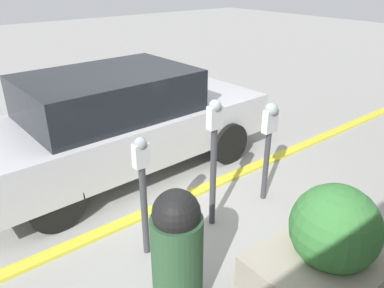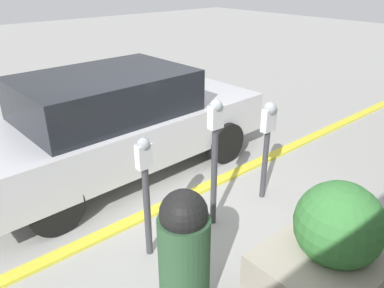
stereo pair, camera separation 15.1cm
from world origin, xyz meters
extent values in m
plane|color=#999993|center=(0.00, 0.00, 0.00)|extent=(40.00, 40.00, 0.00)
cube|color=gold|center=(0.00, 0.08, 0.02)|extent=(13.50, 0.16, 0.04)
cylinder|color=#38383D|center=(-0.89, -0.49, 0.52)|extent=(0.07, 0.07, 1.04)
cube|color=silver|center=(-0.89, -0.49, 1.16)|extent=(0.15, 0.09, 0.25)
sphere|color=gray|center=(-0.89, -0.49, 1.28)|extent=(0.13, 0.13, 0.13)
cylinder|color=#38383D|center=(-0.01, -0.55, 0.61)|extent=(0.07, 0.07, 1.22)
cube|color=silver|center=(-0.01, -0.55, 1.35)|extent=(0.16, 0.09, 0.25)
sphere|color=gray|center=(-0.01, -0.55, 1.47)|extent=(0.14, 0.14, 0.14)
cylinder|color=#38383D|center=(0.88, -0.56, 0.48)|extent=(0.07, 0.07, 0.95)
cube|color=silver|center=(0.88, -0.56, 1.10)|extent=(0.20, 0.09, 0.29)
sphere|color=gray|center=(0.88, -0.56, 1.24)|extent=(0.17, 0.17, 0.17)
cube|color=#A39989|center=(0.13, -1.99, 0.23)|extent=(1.43, 0.95, 0.47)
sphere|color=#387A38|center=(0.13, -1.99, 0.72)|extent=(0.79, 0.79, 0.79)
cube|color=#B7B7BC|center=(-0.13, 1.31, 0.63)|extent=(4.43, 1.90, 0.61)
cube|color=black|center=(-0.30, 1.31, 1.22)|extent=(2.32, 1.62, 0.57)
cylinder|color=black|center=(1.23, 0.50, 0.32)|extent=(0.65, 0.21, 0.65)
cylinder|color=black|center=(1.23, 2.12, 0.32)|extent=(0.65, 0.21, 0.65)
cylinder|color=black|center=(-1.48, 0.50, 0.32)|extent=(0.65, 0.21, 0.65)
cylinder|color=black|center=(-1.48, 2.12, 0.32)|extent=(0.65, 0.21, 0.65)
cylinder|color=#2D5133|center=(-1.05, -1.28, 0.47)|extent=(0.44, 0.44, 0.95)
sphere|color=black|center=(-1.05, -1.28, 1.01)|extent=(0.40, 0.40, 0.40)
camera|label=1|loc=(-2.48, -3.27, 2.75)|focal=35.00mm
camera|label=2|loc=(-2.60, -3.18, 2.75)|focal=35.00mm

